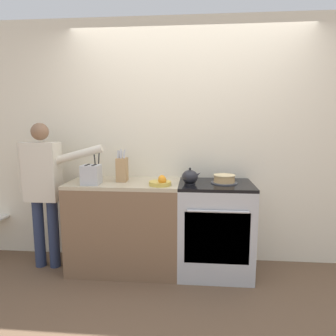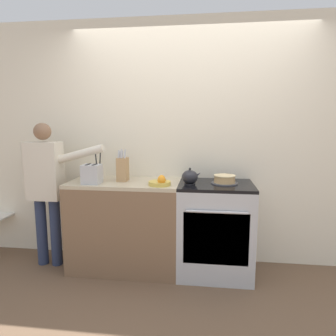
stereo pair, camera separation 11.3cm
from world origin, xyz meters
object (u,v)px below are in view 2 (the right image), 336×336
at_px(stove_range, 215,229).
at_px(toaster, 92,174).
at_px(tea_kettle, 190,177).
at_px(knife_block, 123,169).
at_px(fruit_bowl, 160,182).
at_px(person_baker, 46,183).
at_px(utensil_crock, 99,172).
at_px(layer_cake, 225,180).

xyz_separation_m(stove_range, toaster, (-1.21, -0.15, 0.56)).
height_order(tea_kettle, knife_block, knife_block).
xyz_separation_m(fruit_bowl, person_baker, (-1.22, 0.11, -0.06)).
relative_size(tea_kettle, knife_block, 0.58).
bearing_deg(stove_range, utensil_crock, 176.45).
xyz_separation_m(layer_cake, tea_kettle, (-0.34, -0.05, 0.03)).
bearing_deg(knife_block, fruit_bowl, -21.86).
relative_size(knife_block, utensil_crock, 1.01).
relative_size(layer_cake, toaster, 1.35).
relative_size(utensil_crock, person_baker, 0.22).
distance_m(utensil_crock, fruit_bowl, 0.73).
bearing_deg(fruit_bowl, stove_range, 15.27).
distance_m(stove_range, utensil_crock, 1.34).
bearing_deg(fruit_bowl, knife_block, 158.14).
height_order(knife_block, fruit_bowl, knife_block).
relative_size(layer_cake, utensil_crock, 0.79).
height_order(layer_cake, fruit_bowl, fruit_bowl).
bearing_deg(toaster, tea_kettle, 6.64).
relative_size(utensil_crock, fruit_bowl, 1.53).
height_order(stove_range, layer_cake, layer_cake).
height_order(layer_cake, utensil_crock, utensil_crock).
distance_m(stove_range, person_baker, 1.81).
relative_size(knife_block, fruit_bowl, 1.55).
distance_m(tea_kettle, person_baker, 1.50).
distance_m(knife_block, person_baker, 0.82).
xyz_separation_m(knife_block, fruit_bowl, (0.41, -0.17, -0.09)).
xyz_separation_m(tea_kettle, fruit_bowl, (-0.28, -0.11, -0.03)).
height_order(knife_block, person_baker, person_baker).
height_order(stove_range, fruit_bowl, fruit_bowl).
bearing_deg(toaster, layer_cake, 7.22).
distance_m(layer_cake, tea_kettle, 0.34).
height_order(layer_cake, knife_block, knife_block).
height_order(stove_range, toaster, toaster).
bearing_deg(tea_kettle, person_baker, -179.98).
bearing_deg(utensil_crock, stove_range, -3.55).
xyz_separation_m(utensil_crock, toaster, (0.01, -0.23, 0.02)).
distance_m(fruit_bowl, person_baker, 1.23).
relative_size(layer_cake, tea_kettle, 1.34).
height_order(layer_cake, toaster, toaster).
distance_m(layer_cake, person_baker, 1.84).
bearing_deg(tea_kettle, stove_range, 8.66).
bearing_deg(tea_kettle, fruit_bowl, -159.00).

